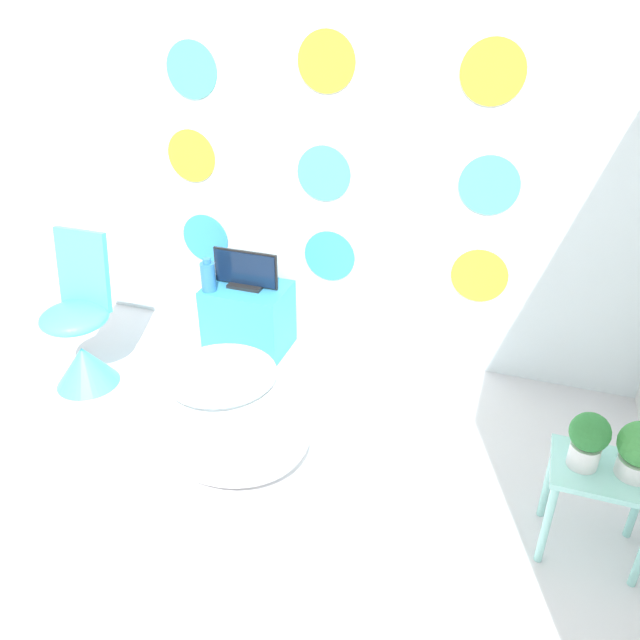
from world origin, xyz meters
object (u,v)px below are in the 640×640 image
tv (246,272)px  potted_plant_right (640,449)px  bathtub (226,421)px  chair (81,341)px  vase (208,276)px  potted_plant_left (588,438)px

tv → potted_plant_right: bearing=-25.3°
bathtub → chair: (-1.09, 0.38, -0.01)m
chair → vase: size_ratio=4.29×
tv → vase: size_ratio=1.96×
bathtub → vase: size_ratio=3.94×
bathtub → chair: 1.16m
bathtub → chair: chair is taller
bathtub → tv: 1.13m
vase → tv: bearing=31.8°
potted_plant_right → bathtub: bearing=-177.8°
bathtub → potted_plant_right: bearing=2.2°
chair → potted_plant_left: bearing=-7.1°
potted_plant_left → potted_plant_right: potted_plant_left is taller
tv → potted_plant_right: 2.29m
chair → tv: chair is taller
tv → potted_plant_left: bearing=-27.6°
chair → vase: chair is taller
vase → potted_plant_left: (2.07, -0.87, 0.04)m
tv → potted_plant_left: 2.13m
potted_plant_right → tv: bearing=154.7°
chair → potted_plant_left: 2.64m
potted_plant_left → potted_plant_right: (0.18, 0.01, -0.01)m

